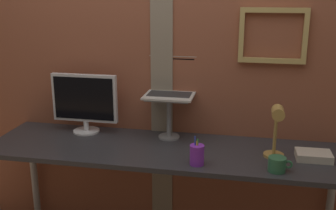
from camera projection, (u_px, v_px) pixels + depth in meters
name	position (u px, v px, depth m)	size (l,w,h in m)	color
brick_wall_back	(162.00, 58.00, 2.78)	(3.18, 0.16, 2.56)	#9E563D
desk	(165.00, 159.00, 2.58)	(2.23, 0.61, 0.78)	#333338
monitor	(85.00, 100.00, 2.78)	(0.45, 0.18, 0.40)	white
laptop_stand	(169.00, 111.00, 2.68)	(0.28, 0.22, 0.28)	gray
laptop	(171.00, 84.00, 2.71)	(0.32, 0.30, 0.25)	silver
desk_lamp	(276.00, 126.00, 2.33)	(0.12, 0.20, 0.33)	tan
pen_cup	(197.00, 155.00, 2.31)	(0.08, 0.08, 0.17)	purple
coffee_mug	(277.00, 164.00, 2.23)	(0.13, 0.10, 0.08)	#33724C
paper_clutter_stack	(314.00, 156.00, 2.38)	(0.20, 0.14, 0.05)	silver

